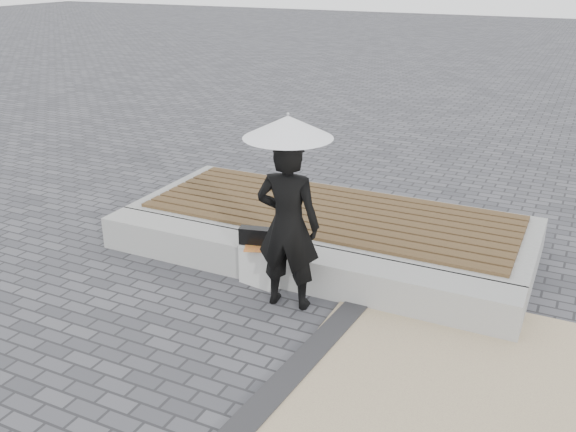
# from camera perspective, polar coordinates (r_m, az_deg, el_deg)

# --- Properties ---
(ground) EXTENTS (80.00, 80.00, 0.00)m
(ground) POSITION_cam_1_polar(r_m,az_deg,el_deg) (6.05, -6.56, -12.15)
(ground) COLOR #4E4E53
(ground) RESTS_ON ground
(edging_band) EXTENTS (0.61, 5.20, 0.04)m
(edging_band) POSITION_cam_1_polar(r_m,az_deg,el_deg) (5.38, -2.45, -16.72)
(edging_band) COLOR #2C2C2E
(edging_band) RESTS_ON ground
(seating_ledge) EXTENTS (5.00, 0.45, 0.40)m
(seating_ledge) POSITION_cam_1_polar(r_m,az_deg,el_deg) (7.16, 0.18, -4.40)
(seating_ledge) COLOR #989893
(seating_ledge) RESTS_ON ground
(timber_platform) EXTENTS (5.00, 2.00, 0.40)m
(timber_platform) POSITION_cam_1_polar(r_m,az_deg,el_deg) (8.16, 3.84, -1.01)
(timber_platform) COLOR #9FA09B
(timber_platform) RESTS_ON ground
(timber_decking) EXTENTS (4.60, 1.80, 0.04)m
(timber_decking) POSITION_cam_1_polar(r_m,az_deg,el_deg) (8.07, 3.88, 0.43)
(timber_decking) COLOR brown
(timber_decking) RESTS_ON timber_platform
(woman) EXTENTS (0.71, 0.51, 1.80)m
(woman) POSITION_cam_1_polar(r_m,az_deg,el_deg) (6.40, 0.00, -0.82)
(woman) COLOR black
(woman) RESTS_ON ground
(parasol) EXTENTS (0.88, 0.88, 1.12)m
(parasol) POSITION_cam_1_polar(r_m,az_deg,el_deg) (6.08, 0.00, 8.00)
(parasol) COLOR silver
(parasol) RESTS_ON ground
(handbag) EXTENTS (0.37, 0.20, 0.25)m
(handbag) POSITION_cam_1_polar(r_m,az_deg,el_deg) (7.03, -2.94, -2.01)
(handbag) COLOR black
(handbag) RESTS_ON seating_ledge
(canvas_tote) EXTENTS (0.46, 0.25, 0.46)m
(canvas_tote) POSITION_cam_1_polar(r_m,az_deg,el_deg) (7.08, -2.61, -4.47)
(canvas_tote) COLOR silver
(canvas_tote) RESTS_ON ground
(magazine) EXTENTS (0.32, 0.28, 0.01)m
(magazine) POSITION_cam_1_polar(r_m,az_deg,el_deg) (6.94, -2.84, -2.92)
(magazine) COLOR #DB433C
(magazine) RESTS_ON canvas_tote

